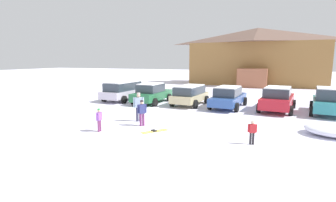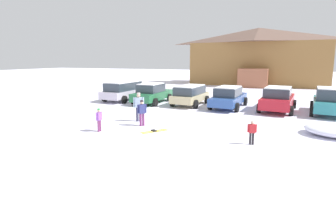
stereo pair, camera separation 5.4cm
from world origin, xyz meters
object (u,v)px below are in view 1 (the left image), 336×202
(ski_lodge, at_px, (257,56))
(plowed_snow_pile, at_px, (335,130))
(parked_green_coupe, at_px, (152,93))
(skier_adult_in_blue_parka, at_px, (139,105))
(pair_of_skis, at_px, (155,131))
(parked_teal_hatchback, at_px, (328,101))
(parked_blue_hatchback, at_px, (228,97))
(parked_silver_wagon, at_px, (123,90))
(skier_child_in_red_jacket, at_px, (252,131))
(parked_beige_suv, at_px, (190,94))
(skier_child_in_purple_jacket, at_px, (99,119))
(skier_teen_in_navy_coat, at_px, (142,111))
(parked_red_sedan, at_px, (277,99))

(ski_lodge, height_order, plowed_snow_pile, ski_lodge)
(parked_green_coupe, xyz_separation_m, skier_adult_in_blue_parka, (2.04, -6.16, 0.12))
(skier_adult_in_blue_parka, relative_size, pair_of_skis, 1.26)
(parked_teal_hatchback, bearing_deg, parked_blue_hatchback, 179.07)
(parked_blue_hatchback, relative_size, skier_adult_in_blue_parka, 2.96)
(parked_silver_wagon, xyz_separation_m, pair_of_skis, (6.72, -8.26, -0.87))
(parked_green_coupe, height_order, skier_child_in_red_jacket, parked_green_coupe)
(parked_green_coupe, distance_m, parked_blue_hatchback, 6.20)
(parked_silver_wagon, bearing_deg, parked_beige_suv, -1.60)
(parked_teal_hatchback, distance_m, skier_child_in_purple_jacket, 14.49)
(parked_silver_wagon, distance_m, parked_beige_suv, 6.13)
(parked_teal_hatchback, relative_size, skier_child_in_red_jacket, 4.21)
(ski_lodge, relative_size, skier_teen_in_navy_coat, 13.20)
(parked_blue_hatchback, relative_size, skier_teen_in_navy_coat, 3.52)
(skier_adult_in_blue_parka, xyz_separation_m, skier_teen_in_navy_coat, (0.67, -0.90, -0.15))
(skier_adult_in_blue_parka, bearing_deg, pair_of_skis, -43.68)
(parked_red_sedan, bearing_deg, parked_silver_wagon, 179.34)
(skier_child_in_purple_jacket, relative_size, pair_of_skis, 0.88)
(parked_green_coupe, distance_m, pair_of_skis, 8.75)
(skier_teen_in_navy_coat, bearing_deg, parked_green_coupe, 110.95)
(parked_teal_hatchback, relative_size, skier_child_in_purple_jacket, 3.79)
(skier_adult_in_blue_parka, distance_m, pair_of_skis, 2.60)
(parked_beige_suv, xyz_separation_m, skier_adult_in_blue_parka, (-1.17, -6.40, 0.10))
(parked_red_sedan, height_order, skier_teen_in_navy_coat, parked_red_sedan)
(skier_teen_in_navy_coat, xyz_separation_m, plowed_snow_pile, (9.31, 1.67, -0.51))
(parked_red_sedan, height_order, parked_teal_hatchback, parked_teal_hatchback)
(parked_teal_hatchback, xyz_separation_m, plowed_snow_pile, (-0.63, -5.47, -0.59))
(skier_adult_in_blue_parka, height_order, pair_of_skis, skier_adult_in_blue_parka)
(parked_green_coupe, xyz_separation_m, pair_of_skis, (3.80, -7.84, -0.80))
(parked_silver_wagon, height_order, parked_red_sedan, parked_red_sedan)
(skier_child_in_red_jacket, relative_size, pair_of_skis, 0.79)
(parked_silver_wagon, height_order, parked_green_coupe, parked_silver_wagon)
(parked_silver_wagon, bearing_deg, skier_teen_in_navy_coat, -53.05)
(plowed_snow_pile, bearing_deg, parked_blue_hatchback, 136.17)
(ski_lodge, bearing_deg, parked_red_sedan, -82.78)
(skier_teen_in_navy_coat, height_order, plowed_snow_pile, skier_teen_in_navy_coat)
(parked_green_coupe, xyz_separation_m, parked_teal_hatchback, (12.64, 0.09, 0.05))
(parked_beige_suv, height_order, skier_adult_in_blue_parka, skier_adult_in_blue_parka)
(parked_beige_suv, xyz_separation_m, plowed_snow_pile, (8.80, -5.63, -0.56))
(parked_beige_suv, height_order, parked_blue_hatchback, parked_blue_hatchback)
(parked_beige_suv, xyz_separation_m, skier_child_in_red_jacket, (5.25, -8.42, -0.25))
(parked_beige_suv, xyz_separation_m, parked_blue_hatchback, (2.99, -0.05, -0.04))
(skier_child_in_red_jacket, xyz_separation_m, skier_teen_in_navy_coat, (-5.75, 1.11, 0.20))
(ski_lodge, height_order, skier_child_in_red_jacket, ski_lodge)
(skier_child_in_purple_jacket, distance_m, skier_child_in_red_jacket, 7.26)
(skier_teen_in_navy_coat, bearing_deg, parked_beige_suv, 86.06)
(parked_green_coupe, xyz_separation_m, plowed_snow_pile, (12.01, -5.39, -0.54))
(parked_green_coupe, bearing_deg, skier_child_in_purple_jacket, -82.09)
(skier_child_in_red_jacket, relative_size, skier_teen_in_navy_coat, 0.74)
(skier_child_in_purple_jacket, bearing_deg, pair_of_skis, 21.03)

